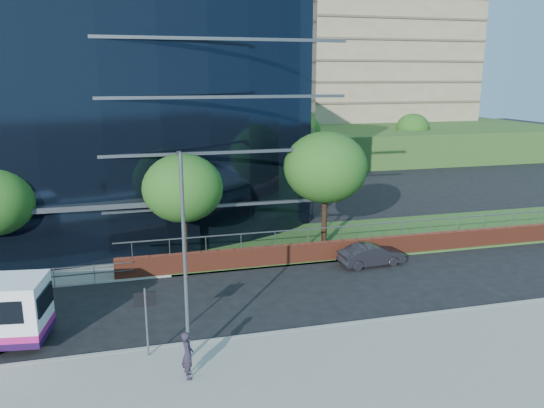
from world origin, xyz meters
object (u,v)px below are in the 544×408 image
object	(u,v)px
tree_far_d	(326,167)
tree_dist_e	(301,130)
tree_dist_f	(413,128)
parked_car	(372,255)
streetlight_east	(184,252)
street_sign	(146,308)
pedestrian	(188,355)
tree_far_c	(183,188)

from	to	relation	value
tree_far_d	tree_dist_e	bearing A→B (deg)	75.07
tree_dist_f	parked_car	xyz separation A→B (m)	(-22.54, -36.08, -3.57)
tree_dist_f	streetlight_east	xyz separation A→B (m)	(-34.00, -44.17, 0.23)
street_sign	pedestrian	xyz separation A→B (m)	(1.35, -1.97, -1.10)
tree_dist_e	tree_dist_f	xyz separation A→B (m)	(16.00, 2.00, -0.33)
tree_far_d	streetlight_east	distance (m)	15.77
street_sign	pedestrian	distance (m)	2.63
street_sign	tree_far_c	distance (m)	11.14
parked_car	street_sign	bearing A→B (deg)	116.21
tree_far_d	parked_car	xyz separation A→B (m)	(1.46, -4.08, -4.55)
tree_dist_e	tree_dist_f	bearing A→B (deg)	7.13
tree_dist_e	parked_car	distance (m)	34.92
tree_dist_e	tree_dist_f	world-z (taller)	tree_dist_e
streetlight_east	pedestrian	xyz separation A→B (m)	(-0.15, -1.38, -3.40)
tree_dist_e	parked_car	bearing A→B (deg)	-100.87
street_sign	tree_far_c	bearing A→B (deg)	76.71
street_sign	tree_dist_e	size ratio (longest dim) A/B	0.43
tree_far_c	pedestrian	size ratio (longest dim) A/B	3.64
tree_far_d	tree_dist_f	world-z (taller)	tree_far_d
tree_far_c	tree_dist_f	size ratio (longest dim) A/B	1.08
street_sign	tree_dist_e	xyz separation A→B (m)	(19.50, 41.59, 2.39)
parked_car	pedestrian	world-z (taller)	pedestrian
street_sign	parked_car	distance (m)	15.05
street_sign	pedestrian	world-z (taller)	street_sign
tree_far_d	streetlight_east	xyz separation A→B (m)	(-10.00, -12.17, -0.75)
tree_far_d	pedestrian	distance (m)	17.44
tree_far_c	streetlight_east	size ratio (longest dim) A/B	0.81
tree_far_c	tree_dist_e	xyz separation A→B (m)	(17.00, 31.00, 0.00)
tree_far_c	tree_far_d	xyz separation A→B (m)	(9.00, 1.00, 0.65)
pedestrian	tree_dist_f	bearing A→B (deg)	-41.15
tree_far_d	pedestrian	world-z (taller)	tree_far_d
tree_far_d	tree_dist_e	size ratio (longest dim) A/B	1.14
tree_far_c	tree_far_d	bearing A→B (deg)	6.34
tree_far_d	tree_dist_f	distance (m)	40.01
streetlight_east	pedestrian	world-z (taller)	streetlight_east
parked_car	pedestrian	size ratio (longest dim) A/B	2.17
tree_dist_f	pedestrian	bearing A→B (deg)	-126.85
street_sign	tree_dist_e	distance (m)	45.99
tree_dist_f	parked_car	size ratio (longest dim) A/B	1.56
tree_dist_f	streetlight_east	distance (m)	55.74
tree_dist_f	parked_car	distance (m)	42.69
tree_dist_e	pedestrian	world-z (taller)	tree_dist_e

